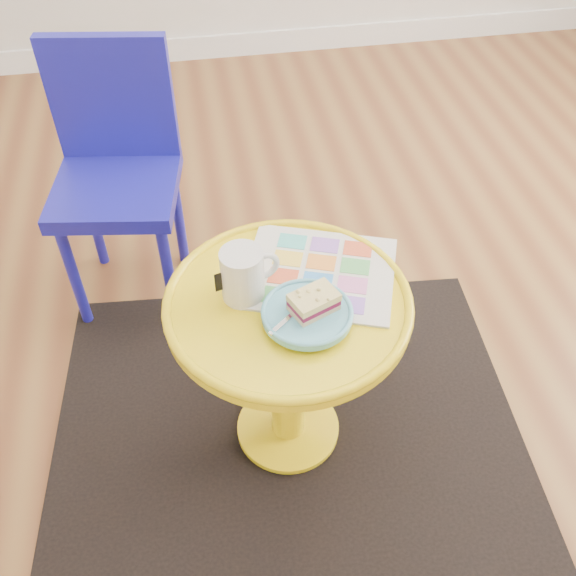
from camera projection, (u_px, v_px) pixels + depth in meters
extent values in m
plane|color=brown|center=(364.00, 319.00, 2.11)|extent=(4.00, 4.00, 0.00)
cube|color=white|center=(269.00, 42.00, 3.45)|extent=(4.00, 0.02, 0.12)
cube|color=black|center=(288.00, 429.00, 1.81)|extent=(1.39, 1.21, 0.01)
cylinder|color=yellow|center=(288.00, 428.00, 1.81)|extent=(0.29, 0.29, 0.02)
cylinder|color=yellow|center=(288.00, 373.00, 1.63)|extent=(0.09, 0.09, 0.48)
cylinder|color=yellow|center=(288.00, 305.00, 1.45)|extent=(0.56, 0.56, 0.03)
cylinder|color=#19179B|center=(75.00, 279.00, 1.98)|extent=(0.03, 0.03, 0.38)
cylinder|color=#19179B|center=(169.00, 278.00, 1.98)|extent=(0.03, 0.03, 0.38)
cylinder|color=#19179B|center=(93.00, 220.00, 2.18)|extent=(0.03, 0.03, 0.38)
cylinder|color=#19179B|center=(179.00, 219.00, 2.19)|extent=(0.03, 0.03, 0.38)
cube|color=#19179B|center=(116.00, 190.00, 1.92)|extent=(0.42, 0.42, 0.05)
cube|color=#19179B|center=(112.00, 99.00, 1.88)|extent=(0.36, 0.10, 0.38)
cube|color=silver|center=(319.00, 272.00, 1.50)|extent=(0.43, 0.39, 0.01)
cylinder|color=silver|center=(242.00, 275.00, 1.41)|extent=(0.10, 0.10, 0.13)
torus|color=silver|center=(264.00, 266.00, 1.42)|extent=(0.07, 0.03, 0.07)
cylinder|color=#D1B78C|center=(241.00, 256.00, 1.37)|extent=(0.09, 0.09, 0.01)
cylinder|color=#5BABC2|center=(307.00, 317.00, 1.39)|extent=(0.08, 0.08, 0.01)
cylinder|color=#5BABC2|center=(307.00, 314.00, 1.38)|extent=(0.20, 0.20, 0.02)
cube|color=#D3BC8C|center=(314.00, 307.00, 1.38)|extent=(0.12, 0.10, 0.01)
cube|color=maroon|center=(314.00, 303.00, 1.37)|extent=(0.11, 0.10, 0.01)
cube|color=#EADB8C|center=(314.00, 298.00, 1.36)|extent=(0.12, 0.10, 0.02)
cube|color=silver|center=(288.00, 319.00, 1.36)|extent=(0.09, 0.08, 0.00)
cube|color=silver|center=(308.00, 301.00, 1.40)|extent=(0.04, 0.04, 0.00)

